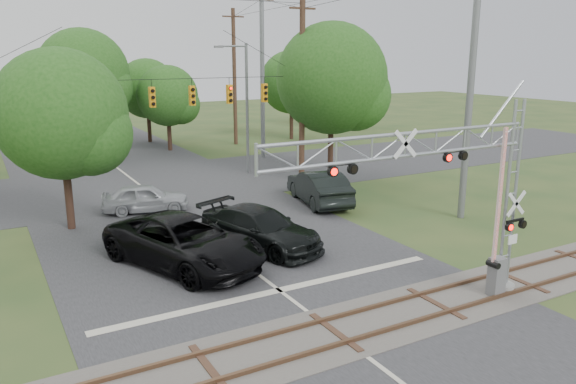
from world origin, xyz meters
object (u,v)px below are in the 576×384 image
crossing_gantry (450,186)px  pickup_black (185,242)px  traffic_signal_span (168,96)px  sedan_silver (145,198)px  car_dark (260,229)px  streetlight (245,102)px

crossing_gantry → pickup_black: bearing=127.4°
traffic_signal_span → sedan_silver: (-2.18, -2.22, -5.01)m
traffic_signal_span → pickup_black: (-2.93, -10.58, -4.78)m
crossing_gantry → traffic_signal_span: 18.67m
crossing_gantry → pickup_black: crossing_gantry is taller
pickup_black → car_dark: 3.52m
car_dark → sedan_silver: (-2.74, 7.94, -0.11)m
crossing_gantry → streetlight: bearing=81.1°
traffic_signal_span → pickup_black: traffic_signal_span is taller
pickup_black → sedan_silver: size_ratio=1.60×
car_dark → pickup_black: bearing=166.2°
sedan_silver → streetlight: (8.72, 6.27, 4.12)m
sedan_silver → crossing_gantry: bearing=-147.2°
traffic_signal_span → car_dark: (0.56, -10.16, -4.90)m
pickup_black → sedan_silver: bearing=63.4°
pickup_black → streetlight: streetlight is taller
car_dark → streetlight: bearing=46.6°
streetlight → crossing_gantry: bearing=-98.9°
pickup_black → streetlight: 17.86m
crossing_gantry → pickup_black: (-5.95, 7.78, -3.15)m
car_dark → streetlight: 15.93m
sedan_silver → car_dark: bearing=-146.0°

